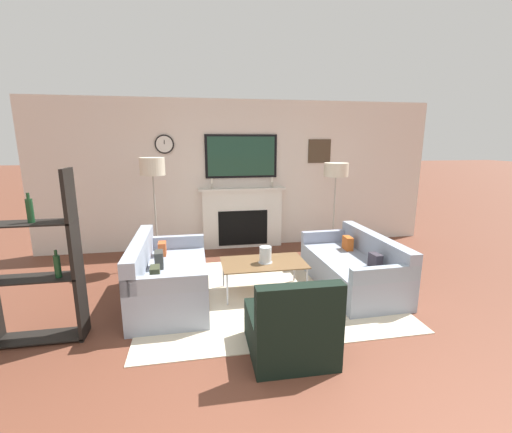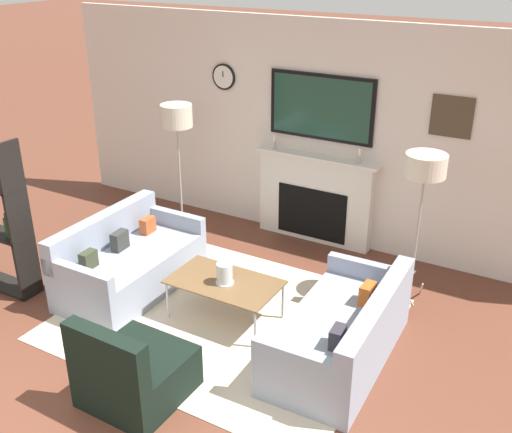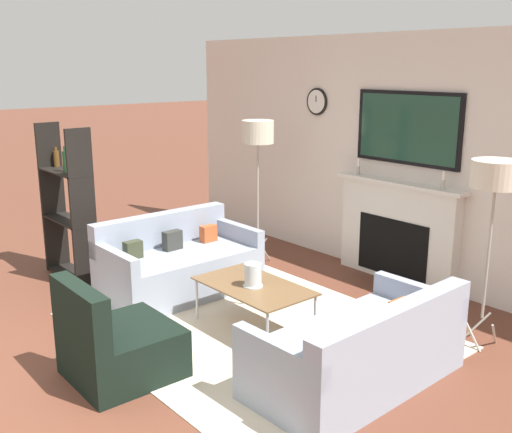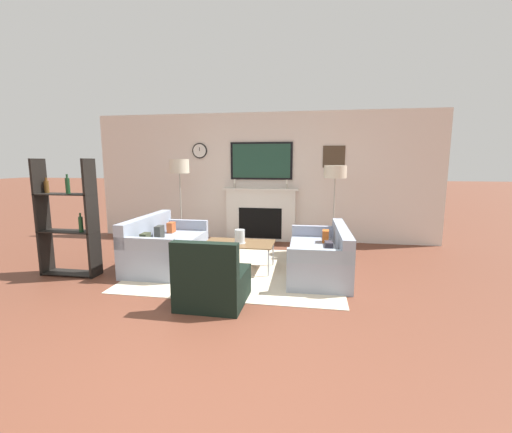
% 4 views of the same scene
% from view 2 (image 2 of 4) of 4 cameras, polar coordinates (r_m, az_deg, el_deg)
% --- Properties ---
extents(fireplace_wall, '(7.37, 0.28, 2.70)m').
position_cam_2_polar(fireplace_wall, '(7.33, 6.16, 6.85)').
color(fireplace_wall, silver).
rests_on(fireplace_wall, ground_plane).
extents(area_rug, '(3.10, 2.55, 0.01)m').
position_cam_2_polar(area_rug, '(6.12, -2.88, -9.73)').
color(area_rug, beige).
rests_on(area_rug, ground_plane).
extents(couch_left, '(0.87, 1.60, 0.81)m').
position_cam_2_polar(couch_left, '(6.63, -12.08, -4.46)').
color(couch_left, '#8D96A7').
rests_on(couch_left, ground_plane).
extents(couch_right, '(0.89, 1.73, 0.72)m').
position_cam_2_polar(couch_right, '(5.51, 8.24, -11.02)').
color(couch_right, '#8D96A7').
rests_on(couch_right, ground_plane).
extents(armchair, '(0.77, 0.79, 0.82)m').
position_cam_2_polar(armchair, '(5.14, -11.61, -14.39)').
color(armchair, black).
rests_on(armchair, ground_plane).
extents(coffee_table, '(1.09, 0.64, 0.43)m').
position_cam_2_polar(coffee_table, '(5.93, -3.01, -6.39)').
color(coffee_table, brown).
rests_on(coffee_table, ground_plane).
extents(hurricane_candle, '(0.18, 0.18, 0.21)m').
position_cam_2_polar(hurricane_candle, '(5.84, -3.03, -5.53)').
color(hurricane_candle, silver).
rests_on(hurricane_candle, coffee_table).
extents(floor_lamp_left, '(0.38, 0.38, 1.73)m').
position_cam_2_polar(floor_lamp_left, '(7.24, -7.57, 9.29)').
color(floor_lamp_left, '#9E998E').
rests_on(floor_lamp_left, ground_plane).
extents(floor_lamp_right, '(0.41, 0.41, 1.62)m').
position_cam_2_polar(floor_lamp_right, '(6.03, 15.84, 4.49)').
color(floor_lamp_right, '#9E998E').
rests_on(floor_lamp_right, ground_plane).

